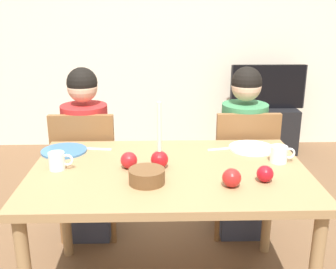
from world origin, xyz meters
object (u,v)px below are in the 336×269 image
at_px(plate_right, 252,148).
at_px(mug_left, 58,161).
at_px(chair_left, 87,168).
at_px(tv_stand, 265,129).
at_px(person_right_child, 242,156).
at_px(tv, 268,87).
at_px(dining_table, 169,184).
at_px(apple_by_left_plate, 129,160).
at_px(chair_right, 243,166).
at_px(plate_left, 64,151).
at_px(person_left_child, 87,158).
at_px(mug_right, 279,154).
at_px(bowl_walnuts, 147,176).
at_px(apple_by_right_mug, 265,174).
at_px(apple_near_candle, 232,178).
at_px(candle_centerpiece, 159,155).

bearing_deg(plate_right, mug_left, -165.52).
height_order(chair_left, tv_stand, chair_left).
xyz_separation_m(person_right_child, tv, (0.60, 1.66, 0.14)).
xyz_separation_m(dining_table, apple_by_left_plate, (-0.20, 0.02, 0.13)).
bearing_deg(chair_right, plate_left, -162.90).
relative_size(person_left_child, mug_right, 8.89).
xyz_separation_m(plate_left, bowl_walnuts, (0.48, -0.43, 0.03)).
bearing_deg(plate_left, plate_right, 0.82).
bearing_deg(person_left_child, tv_stand, 45.30).
bearing_deg(chair_left, tv_stand, 45.86).
relative_size(plate_left, plate_right, 0.98).
relative_size(chair_right, plate_left, 3.53).
bearing_deg(person_right_child, bowl_walnuts, -127.72).
distance_m(chair_left, tv, 2.37).
xyz_separation_m(chair_left, mug_right, (1.11, -0.53, 0.28)).
bearing_deg(plate_right, chair_left, 162.31).
xyz_separation_m(dining_table, mug_right, (0.58, 0.08, 0.13)).
bearing_deg(apple_by_left_plate, apple_by_right_mug, -15.75).
xyz_separation_m(tv_stand, plate_left, (-1.70, -2.03, 0.52)).
bearing_deg(mug_right, mug_left, -176.72).
relative_size(tv, apple_by_left_plate, 9.23).
height_order(chair_left, bowl_walnuts, chair_left).
bearing_deg(chair_right, dining_table, -130.16).
bearing_deg(tv_stand, mug_right, -103.44).
relative_size(person_left_child, apple_near_candle, 13.37).
distance_m(tv, candle_centerpiece, 2.56).
xyz_separation_m(plate_left, mug_right, (1.17, -0.19, 0.04)).
bearing_deg(bowl_walnuts, candle_centerpiece, 71.77).
bearing_deg(chair_left, chair_right, 0.00).
xyz_separation_m(person_right_child, candle_centerpiece, (-0.56, -0.62, 0.25)).
bearing_deg(person_right_child, dining_table, -128.70).
xyz_separation_m(tv, mug_right, (-0.53, -2.22, 0.08)).
relative_size(plate_left, mug_right, 1.93).
relative_size(mug_right, apple_near_candle, 1.50).
relative_size(chair_left, plate_right, 3.47).
bearing_deg(dining_table, tv_stand, 64.16).
height_order(tv_stand, plate_left, plate_left).
relative_size(chair_left, apple_by_right_mug, 11.32).
height_order(plate_left, bowl_walnuts, bowl_walnuts).
distance_m(chair_right, person_right_child, 0.07).
xyz_separation_m(mug_right, bowl_walnuts, (-0.69, -0.24, -0.01)).
height_order(chair_right, candle_centerpiece, candle_centerpiece).
height_order(dining_table, person_right_child, person_right_child).
distance_m(person_right_child, plate_left, 1.18).
height_order(chair_right, apple_near_candle, chair_right).
bearing_deg(mug_left, person_left_child, 86.96).
bearing_deg(chair_right, mug_left, -151.10).
bearing_deg(apple_near_candle, tv, 71.62).
distance_m(person_left_child, plate_left, 0.42).
height_order(tv_stand, candle_centerpiece, candle_centerpiece).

